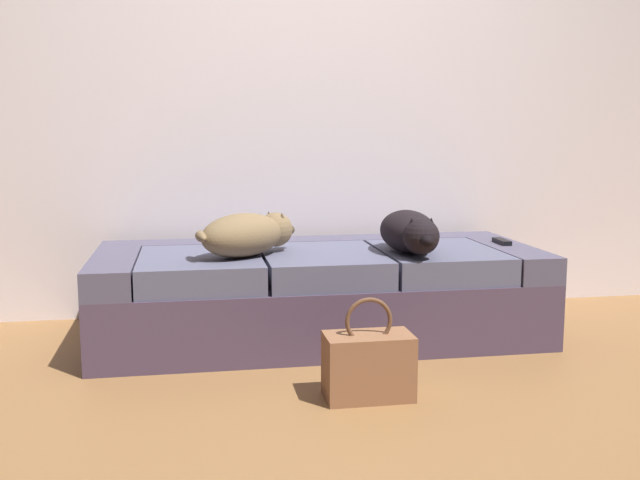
% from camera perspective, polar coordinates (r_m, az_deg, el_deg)
% --- Properties ---
extents(ground_plane, '(10.00, 10.00, 0.00)m').
position_cam_1_polar(ground_plane, '(2.57, 4.03, -13.82)').
color(ground_plane, olive).
extents(back_wall, '(6.40, 0.10, 2.80)m').
position_cam_1_polar(back_wall, '(4.01, -1.64, 14.58)').
color(back_wall, silver).
rests_on(back_wall, ground).
extents(couch, '(2.05, 0.88, 0.42)m').
position_cam_1_polar(couch, '(3.50, -0.15, -4.13)').
color(couch, '#4A394F').
rests_on(couch, ground).
extents(dog_tan, '(0.51, 0.44, 0.19)m').
position_cam_1_polar(dog_tan, '(3.27, -5.57, 0.46)').
color(dog_tan, olive).
rests_on(dog_tan, couch).
extents(dog_dark, '(0.25, 0.57, 0.19)m').
position_cam_1_polar(dog_dark, '(3.35, 6.98, 0.61)').
color(dog_dark, black).
rests_on(dog_dark, couch).
extents(tv_remote, '(0.05, 0.15, 0.02)m').
position_cam_1_polar(tv_remote, '(3.72, 13.86, -0.11)').
color(tv_remote, black).
rests_on(tv_remote, couch).
extents(handbag, '(0.32, 0.18, 0.38)m').
position_cam_1_polar(handbag, '(2.74, 3.75, -9.59)').
color(handbag, '#8F5D3D').
rests_on(handbag, ground).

